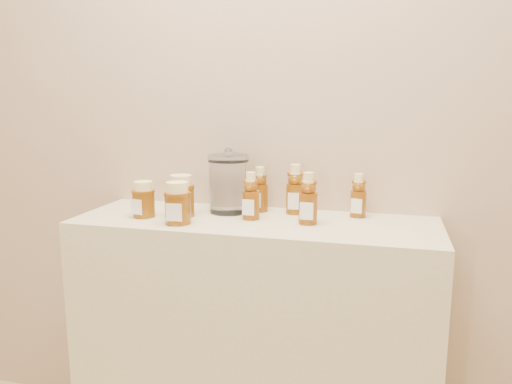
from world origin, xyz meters
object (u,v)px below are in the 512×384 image
(honey_jar_left, at_px, (144,199))
(bear_bottle_front_left, at_px, (251,193))
(bear_bottle_back_left, at_px, (260,186))
(glass_canister, at_px, (229,181))
(display_table, at_px, (254,345))

(honey_jar_left, bearing_deg, bear_bottle_front_left, 22.21)
(bear_bottle_back_left, height_order, honey_jar_left, bear_bottle_back_left)
(bear_bottle_back_left, height_order, glass_canister, glass_canister)
(honey_jar_left, bearing_deg, glass_canister, 41.19)
(bear_bottle_back_left, distance_m, bear_bottle_front_left, 0.12)
(display_table, height_order, glass_canister, glass_canister)
(bear_bottle_front_left, relative_size, honey_jar_left, 1.46)
(honey_jar_left, distance_m, glass_canister, 0.30)
(bear_bottle_front_left, xyz_separation_m, honey_jar_left, (-0.36, -0.06, -0.03))
(display_table, xyz_separation_m, glass_canister, (-0.12, 0.09, 0.56))
(display_table, relative_size, bear_bottle_back_left, 6.69)
(bear_bottle_back_left, bearing_deg, bear_bottle_front_left, -74.64)
(honey_jar_left, height_order, glass_canister, glass_canister)
(display_table, xyz_separation_m, bear_bottle_back_left, (-0.01, 0.13, 0.54))
(bear_bottle_front_left, distance_m, glass_canister, 0.13)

